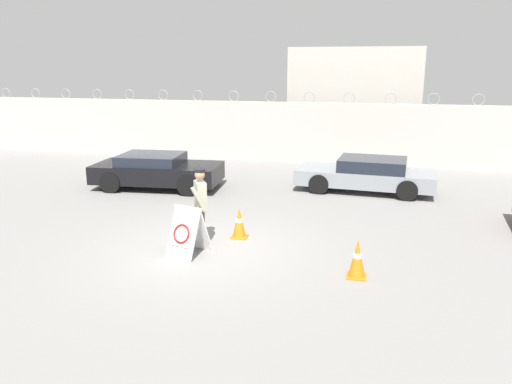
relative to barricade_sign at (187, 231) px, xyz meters
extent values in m
plane|color=gray|center=(0.27, 0.41, -0.55)|extent=(90.00, 90.00, 0.00)
cube|color=#ADA8A0|center=(0.27, 11.56, 0.75)|extent=(36.00, 0.30, 2.61)
torus|color=gray|center=(-13.98, 11.56, 2.28)|extent=(0.47, 0.03, 0.47)
torus|color=gray|center=(-12.30, 11.56, 2.28)|extent=(0.47, 0.03, 0.47)
torus|color=gray|center=(-10.63, 11.56, 2.28)|extent=(0.47, 0.03, 0.47)
torus|color=gray|center=(-8.95, 11.56, 2.28)|extent=(0.47, 0.03, 0.47)
torus|color=gray|center=(-7.27, 11.56, 2.28)|extent=(0.47, 0.03, 0.47)
torus|color=gray|center=(-5.60, 11.56, 2.28)|extent=(0.47, 0.03, 0.47)
torus|color=gray|center=(-3.92, 11.56, 2.28)|extent=(0.47, 0.03, 0.47)
torus|color=gray|center=(-2.25, 11.56, 2.28)|extent=(0.47, 0.03, 0.47)
torus|color=gray|center=(-0.57, 11.56, 2.28)|extent=(0.47, 0.03, 0.47)
torus|color=gray|center=(1.11, 11.56, 2.28)|extent=(0.47, 0.03, 0.47)
torus|color=gray|center=(2.78, 11.56, 2.28)|extent=(0.47, 0.03, 0.47)
torus|color=gray|center=(4.46, 11.56, 2.28)|extent=(0.47, 0.03, 0.47)
torus|color=gray|center=(6.14, 11.56, 2.28)|extent=(0.47, 0.03, 0.47)
torus|color=gray|center=(7.81, 11.56, 2.28)|extent=(0.47, 0.03, 0.47)
cube|color=#B2ADA3|center=(2.82, 17.35, 1.93)|extent=(6.12, 7.34, 4.97)
cube|color=white|center=(-0.04, -0.14, -0.02)|extent=(0.80, 0.63, 1.08)
cube|color=white|center=(0.08, 0.26, -0.02)|extent=(0.80, 0.63, 1.08)
cube|color=white|center=(0.02, 0.06, 0.53)|extent=(0.72, 0.27, 0.05)
cube|color=white|center=(-0.06, -0.18, 0.00)|extent=(0.60, 0.38, 0.53)
torus|color=red|center=(-0.06, -0.19, 0.00)|extent=(0.49, 0.34, 0.44)
cylinder|color=#514C42|center=(0.03, 0.76, -0.12)|extent=(0.15, 0.15, 0.87)
cylinder|color=#514C42|center=(0.13, 0.61, -0.12)|extent=(0.15, 0.15, 0.87)
cube|color=gray|center=(0.08, 0.69, 0.65)|extent=(0.42, 0.50, 0.67)
sphere|color=#936B4C|center=(0.08, 0.69, 1.15)|extent=(0.24, 0.24, 0.24)
cylinder|color=gray|center=(-0.06, 0.92, 0.67)|extent=(0.09, 0.09, 0.64)
cylinder|color=gray|center=(0.14, 0.40, 0.64)|extent=(0.35, 0.26, 0.62)
cylinder|color=black|center=(0.08, 0.69, 1.27)|extent=(0.25, 0.25, 0.05)
cube|color=orange|center=(0.81, 1.40, -0.54)|extent=(0.39, 0.39, 0.03)
cone|color=orange|center=(0.81, 1.40, -0.16)|extent=(0.33, 0.33, 0.74)
cylinder|color=white|center=(0.81, 1.40, -0.12)|extent=(0.16, 0.16, 0.10)
cube|color=orange|center=(3.76, -0.34, -0.54)|extent=(0.40, 0.40, 0.03)
cone|color=orange|center=(3.76, -0.34, -0.14)|extent=(0.34, 0.34, 0.77)
cylinder|color=white|center=(3.76, -0.34, -0.10)|extent=(0.17, 0.17, 0.11)
cylinder|color=black|center=(-2.05, 6.74, -0.21)|extent=(0.71, 0.25, 0.70)
cylinder|color=black|center=(-1.91, 4.92, -0.21)|extent=(0.71, 0.25, 0.70)
cylinder|color=black|center=(-4.72, 6.52, -0.21)|extent=(0.71, 0.25, 0.70)
cylinder|color=black|center=(-4.57, 4.70, -0.21)|extent=(0.71, 0.25, 0.70)
cube|color=black|center=(-3.31, 5.72, -0.01)|extent=(4.45, 2.28, 0.61)
cube|color=black|center=(-3.53, 5.70, 0.46)|extent=(2.20, 1.91, 0.34)
cylinder|color=black|center=(2.22, 6.20, -0.22)|extent=(0.67, 0.25, 0.66)
cylinder|color=black|center=(2.34, 7.91, -0.22)|extent=(0.67, 0.25, 0.66)
cylinder|color=black|center=(5.02, 6.00, -0.22)|extent=(0.67, 0.25, 0.66)
cylinder|color=black|center=(5.15, 7.71, -0.22)|extent=(0.67, 0.25, 0.66)
cube|color=gray|center=(3.68, 6.95, -0.07)|extent=(4.66, 2.15, 0.51)
cube|color=black|center=(3.91, 6.94, 0.39)|extent=(2.29, 1.80, 0.40)
camera|label=1|loc=(3.99, -9.91, 3.60)|focal=35.00mm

